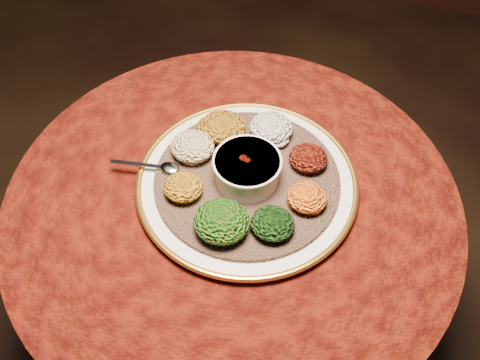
% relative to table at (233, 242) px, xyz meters
% --- Properties ---
extents(table, '(0.96, 0.96, 0.73)m').
position_rel_table_xyz_m(table, '(0.00, 0.00, 0.00)').
color(table, black).
rests_on(table, ground).
extents(platter, '(0.56, 0.56, 0.02)m').
position_rel_table_xyz_m(platter, '(0.02, 0.04, 0.19)').
color(platter, beige).
rests_on(platter, table).
extents(injera, '(0.45, 0.45, 0.01)m').
position_rel_table_xyz_m(injera, '(0.02, 0.04, 0.20)').
color(injera, brown).
rests_on(injera, platter).
extents(stew_bowl, '(0.14, 0.14, 0.06)m').
position_rel_table_xyz_m(stew_bowl, '(0.02, 0.04, 0.24)').
color(stew_bowl, silver).
rests_on(stew_bowl, injera).
extents(spoon, '(0.15, 0.05, 0.01)m').
position_rel_table_xyz_m(spoon, '(-0.15, 0.00, 0.21)').
color(spoon, silver).
rests_on(spoon, injera).
extents(portion_ayib, '(0.10, 0.09, 0.05)m').
position_rel_table_xyz_m(portion_ayib, '(0.03, 0.17, 0.23)').
color(portion_ayib, beige).
rests_on(portion_ayib, injera).
extents(portion_kitfo, '(0.08, 0.08, 0.04)m').
position_rel_table_xyz_m(portion_kitfo, '(0.13, 0.12, 0.23)').
color(portion_kitfo, black).
rests_on(portion_kitfo, injera).
extents(portion_tikil, '(0.08, 0.08, 0.04)m').
position_rel_table_xyz_m(portion_tikil, '(0.15, 0.02, 0.23)').
color(portion_tikil, '#C86D10').
rests_on(portion_tikil, injera).
extents(portion_gomen, '(0.09, 0.08, 0.04)m').
position_rel_table_xyz_m(portion_gomen, '(0.11, -0.07, 0.23)').
color(portion_gomen, black).
rests_on(portion_gomen, injera).
extents(portion_mixveg, '(0.11, 0.10, 0.05)m').
position_rel_table_xyz_m(portion_mixveg, '(0.01, -0.10, 0.23)').
color(portion_mixveg, '#A3440A').
rests_on(portion_mixveg, injera).
extents(portion_kik, '(0.08, 0.08, 0.04)m').
position_rel_table_xyz_m(portion_kik, '(-0.09, -0.04, 0.23)').
color(portion_kik, '#AB780F').
rests_on(portion_kik, injera).
extents(portion_timatim, '(0.09, 0.09, 0.05)m').
position_rel_table_xyz_m(portion_timatim, '(-0.11, 0.06, 0.23)').
color(portion_timatim, maroon).
rests_on(portion_timatim, injera).
extents(portion_shiro, '(0.10, 0.10, 0.05)m').
position_rel_table_xyz_m(portion_shiro, '(-0.07, 0.14, 0.23)').
color(portion_shiro, '#986012').
rests_on(portion_shiro, injera).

